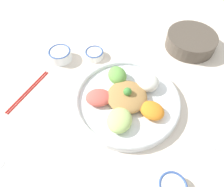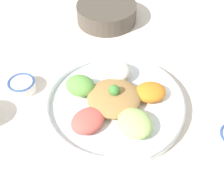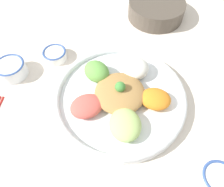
# 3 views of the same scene
# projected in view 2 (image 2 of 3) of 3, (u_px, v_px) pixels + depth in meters

# --- Properties ---
(ground_plane) EXTENTS (2.40, 2.40, 0.00)m
(ground_plane) POSITION_uv_depth(u_px,v_px,m) (105.00, 103.00, 0.90)
(ground_plane) COLOR silver
(salad_platter) EXTENTS (0.40, 0.40, 0.09)m
(salad_platter) POSITION_uv_depth(u_px,v_px,m) (114.00, 102.00, 0.87)
(salad_platter) COLOR white
(salad_platter) RESTS_ON ground_plane
(rice_bowl_blue) EXTENTS (0.08, 0.08, 0.03)m
(rice_bowl_blue) POSITION_uv_depth(u_px,v_px,m) (22.00, 85.00, 0.92)
(rice_bowl_blue) COLOR white
(rice_bowl_blue) RESTS_ON ground_plane
(side_serving_bowl) EXTENTS (0.22, 0.22, 0.07)m
(side_serving_bowl) POSITION_uv_depth(u_px,v_px,m) (107.00, 12.00, 1.16)
(side_serving_bowl) COLOR #51473D
(side_serving_bowl) RESTS_ON ground_plane
(serving_spoon_main) EXTENTS (0.13, 0.08, 0.01)m
(serving_spoon_main) POSITION_uv_depth(u_px,v_px,m) (222.00, 85.00, 0.95)
(serving_spoon_main) COLOR silver
(serving_spoon_main) RESTS_ON ground_plane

